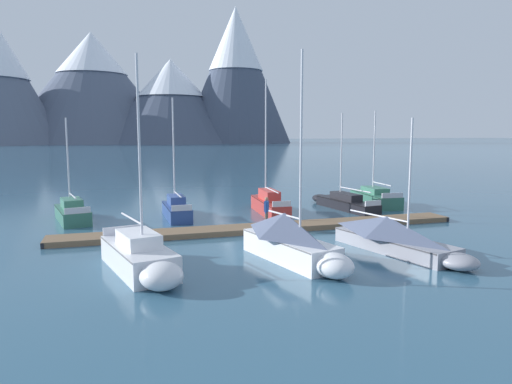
% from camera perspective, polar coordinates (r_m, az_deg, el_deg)
% --- Properties ---
extents(ground_plane, '(700.00, 700.00, 0.00)m').
position_cam_1_polar(ground_plane, '(23.48, 4.47, -6.64)').
color(ground_plane, '#335B75').
extents(mountain_central_massif, '(91.39, 91.39, 57.49)m').
position_cam_1_polar(mountain_central_massif, '(266.30, -19.35, 12.13)').
color(mountain_central_massif, '#4C566B').
rests_on(mountain_central_massif, ground).
extents(mountain_shoulder_ridge, '(74.85, 74.85, 42.70)m').
position_cam_1_polar(mountain_shoulder_ridge, '(248.72, -10.33, 11.09)').
color(mountain_shoulder_ridge, '#424C60').
rests_on(mountain_shoulder_ridge, ground).
extents(mountain_east_summit, '(57.45, 57.45, 69.66)m').
position_cam_1_polar(mountain_east_summit, '(250.55, -2.49, 14.45)').
color(mountain_east_summit, '#424C60').
rests_on(mountain_east_summit, ground).
extents(dock, '(23.84, 2.20, 0.30)m').
position_cam_1_polar(dock, '(27.10, 1.29, -4.41)').
color(dock, brown).
rests_on(dock, ground).
extents(sailboat_nearest_berth, '(2.59, 5.84, 6.58)m').
position_cam_1_polar(sailboat_nearest_berth, '(32.28, -21.64, -2.25)').
color(sailboat_nearest_berth, '#336B56').
rests_on(sailboat_nearest_berth, ground).
extents(sailboat_second_berth, '(3.08, 6.44, 8.64)m').
position_cam_1_polar(sailboat_second_berth, '(19.43, -13.79, -7.78)').
color(sailboat_second_berth, silver).
rests_on(sailboat_second_berth, ground).
extents(sailboat_mid_dock_port, '(1.42, 5.95, 7.91)m').
position_cam_1_polar(sailboat_mid_dock_port, '(31.65, -9.82, -1.97)').
color(sailboat_mid_dock_port, navy).
rests_on(sailboat_mid_dock_port, ground).
extents(sailboat_mid_dock_starboard, '(3.10, 6.73, 9.02)m').
position_cam_1_polar(sailboat_mid_dock_starboard, '(20.59, 4.45, -5.84)').
color(sailboat_mid_dock_starboard, white).
rests_on(sailboat_mid_dock_starboard, ground).
extents(sailboat_far_berth, '(1.84, 7.32, 9.29)m').
position_cam_1_polar(sailboat_far_berth, '(32.80, 1.45, -1.42)').
color(sailboat_far_berth, '#B2332D').
rests_on(sailboat_far_berth, ground).
extents(sailboat_outer_slip, '(3.45, 7.70, 6.31)m').
position_cam_1_polar(sailboat_outer_slip, '(23.16, 16.70, -5.20)').
color(sailboat_outer_slip, '#93939E').
rests_on(sailboat_outer_slip, ground).
extents(sailboat_end_of_dock, '(2.19, 7.68, 7.05)m').
position_cam_1_polar(sailboat_end_of_dock, '(35.35, 10.49, -1.20)').
color(sailboat_end_of_dock, black).
rests_on(sailboat_end_of_dock, ground).
extents(sailboat_last_slip, '(2.38, 6.73, 7.30)m').
position_cam_1_polar(sailboat_last_slip, '(37.79, 14.06, -0.60)').
color(sailboat_last_slip, '#336B56').
rests_on(sailboat_last_slip, ground).
extents(person_on_dock, '(0.38, 0.52, 1.69)m').
position_cam_1_polar(person_on_dock, '(26.65, 1.29, -2.17)').
color(person_on_dock, brown).
rests_on(person_on_dock, dock).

